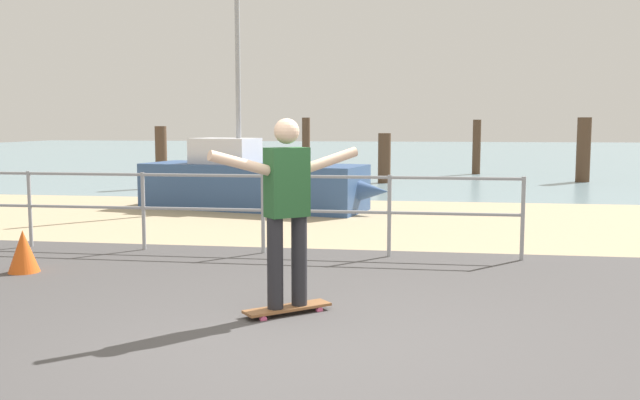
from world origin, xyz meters
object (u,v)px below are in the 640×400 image
Objects in this scene: sailboat at (260,184)px; skateboard at (288,308)px; skateboarder at (287,201)px; traffic_cone at (23,252)px.

sailboat reaches higher than skateboard.
sailboat reaches higher than skateboarder.
skateboard is at bearing 107.35° from skateboarder.
skateboarder is at bearing -20.94° from traffic_cone.
traffic_cone is (-3.28, 1.26, -0.77)m from skateboarder.
skateboarder is 3.30× the size of traffic_cone.
skateboarder is (2.01, -7.38, 0.50)m from sailboat.
traffic_cone is at bearing 159.06° from skateboard.
skateboarder reaches higher than traffic_cone.
skateboarder reaches higher than skateboard.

